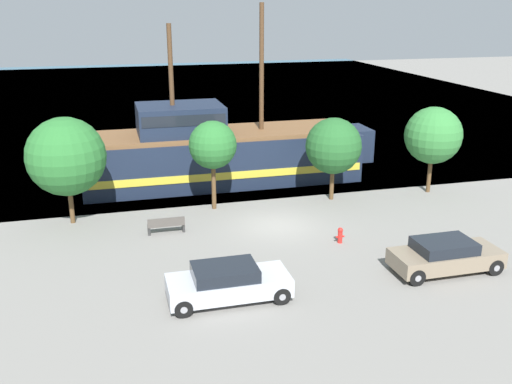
% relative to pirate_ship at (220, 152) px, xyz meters
% --- Properties ---
extents(ground_plane, '(160.00, 160.00, 0.00)m').
position_rel_pirate_ship_xyz_m(ground_plane, '(1.30, -8.14, -1.92)').
color(ground_plane, gray).
extents(water_surface, '(80.00, 80.00, 0.00)m').
position_rel_pirate_ship_xyz_m(water_surface, '(1.30, 35.86, -1.92)').
color(water_surface, '#38667F').
rests_on(water_surface, ground).
extents(pirate_ship, '(18.29, 4.75, 10.84)m').
position_rel_pirate_ship_xyz_m(pirate_ship, '(0.00, 0.00, 0.00)').
color(pirate_ship, '#192338').
rests_on(pirate_ship, water_surface).
extents(moored_boat_dockside, '(6.95, 2.06, 1.72)m').
position_rel_pirate_ship_xyz_m(moored_boat_dockside, '(-6.56, 6.84, -1.27)').
color(moored_boat_dockside, '#B7B2A8').
rests_on(moored_boat_dockside, water_surface).
extents(moored_boat_outer, '(7.92, 2.03, 1.36)m').
position_rel_pirate_ship_xyz_m(moored_boat_outer, '(6.41, 9.05, -1.40)').
color(moored_boat_outer, silver).
rests_on(moored_boat_outer, water_surface).
extents(parked_car_curb_front, '(4.65, 1.96, 1.41)m').
position_rel_pirate_ship_xyz_m(parked_car_curb_front, '(-2.73, -15.02, -1.20)').
color(parked_car_curb_front, '#B7BCC6').
rests_on(parked_car_curb_front, ground_plane).
extents(parked_car_curb_mid, '(4.62, 1.95, 1.42)m').
position_rel_pirate_ship_xyz_m(parked_car_curb_mid, '(6.63, -14.97, -1.19)').
color(parked_car_curb_mid, '#7F705B').
rests_on(parked_car_curb_mid, ground_plane).
extents(fire_hydrant, '(0.42, 0.25, 0.76)m').
position_rel_pirate_ship_xyz_m(fire_hydrant, '(3.54, -11.03, -1.50)').
color(fire_hydrant, red).
rests_on(fire_hydrant, ground_plane).
extents(bench_promenade_east, '(1.81, 0.45, 0.85)m').
position_rel_pirate_ship_xyz_m(bench_promenade_east, '(-4.28, -7.78, -1.47)').
color(bench_promenade_east, '#4C4742').
rests_on(bench_promenade_east, ground_plane).
extents(tree_row_east, '(3.95, 3.95, 5.50)m').
position_rel_pirate_ship_xyz_m(tree_row_east, '(-8.81, -5.09, 1.61)').
color(tree_row_east, brown).
rests_on(tree_row_east, ground_plane).
extents(tree_row_mideast, '(2.58, 2.58, 4.90)m').
position_rel_pirate_ship_xyz_m(tree_row_mideast, '(-1.33, -4.84, 1.67)').
color(tree_row_mideast, brown).
rests_on(tree_row_mideast, ground_plane).
extents(tree_row_midwest, '(3.17, 3.17, 4.75)m').
position_rel_pirate_ship_xyz_m(tree_row_midwest, '(5.53, -5.01, 1.24)').
color(tree_row_midwest, brown).
rests_on(tree_row_midwest, ground_plane).
extents(tree_row_west, '(3.32, 3.32, 5.13)m').
position_rel_pirate_ship_xyz_m(tree_row_west, '(11.66, -5.23, 1.54)').
color(tree_row_west, brown).
rests_on(tree_row_west, ground_plane).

